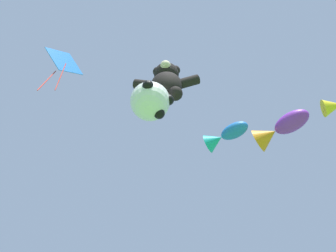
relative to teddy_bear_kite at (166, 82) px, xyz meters
The scene contains 5 objects.
teddy_bear_kite is the anchor object (origin of this frame).
soccer_ball_kite 1.56m from the teddy_bear_kite, 154.36° to the right, with size 1.12×1.11×1.03m.
fish_kite_cobalt 3.37m from the teddy_bear_kite, 55.87° to the left, with size 1.66×1.26×0.68m.
fish_kite_violet 4.47m from the teddy_bear_kite, 34.00° to the left, with size 2.03×1.66×0.86m.
diamond_kite 3.94m from the teddy_bear_kite, behind, with size 1.09×1.10×3.11m.
Camera 1 is at (1.36, -1.25, 0.89)m, focal length 40.00 mm.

